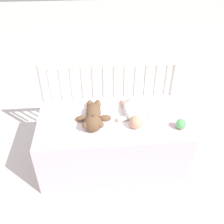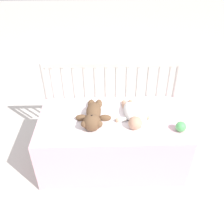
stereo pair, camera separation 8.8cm
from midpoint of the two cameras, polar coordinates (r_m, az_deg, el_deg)
ground_plane at (r=2.20m, az=-1.14°, el=-10.96°), size 12.00×12.00×0.00m
crib_mattress at (r=2.04m, az=-1.22°, el=-6.67°), size 1.12×0.59×0.45m
crib_rail at (r=2.10m, az=-1.94°, el=5.77°), size 1.12×0.04×0.77m
blanket at (r=1.91m, az=-1.29°, el=-1.02°), size 0.78×0.49×0.01m
teddy_bear at (r=1.84m, az=-5.65°, el=-0.97°), size 0.27×0.40×0.13m
baby at (r=1.89m, az=3.19°, el=-0.30°), size 0.27×0.38×0.10m
toy_ball at (r=1.84m, az=14.18°, el=-2.73°), size 0.08×0.08×0.08m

